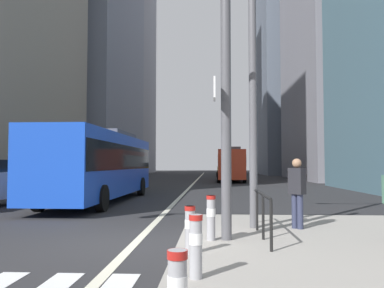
% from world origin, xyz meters
% --- Properties ---
extents(ground_plane, '(160.00, 160.00, 0.00)m').
position_xyz_m(ground_plane, '(0.00, 20.00, 0.00)').
color(ground_plane, '#28282B').
extents(lane_centre_line, '(0.20, 80.00, 0.01)m').
position_xyz_m(lane_centre_line, '(0.00, 30.00, 0.01)').
color(lane_centre_line, beige).
rests_on(lane_centre_line, ground).
extents(office_tower_left_far, '(10.87, 17.77, 47.21)m').
position_xyz_m(office_tower_left_far, '(-16.00, 67.37, 23.61)').
color(office_tower_left_far, gray).
rests_on(office_tower_left_far, ground).
extents(office_tower_right_far, '(13.85, 23.97, 40.87)m').
position_xyz_m(office_tower_right_far, '(17.00, 63.20, 20.43)').
color(office_tower_right_far, slate).
rests_on(office_tower_right_far, ground).
extents(city_bus_blue_oncoming, '(2.78, 11.86, 3.40)m').
position_xyz_m(city_bus_blue_oncoming, '(-3.51, 9.50, 1.84)').
color(city_bus_blue_oncoming, blue).
rests_on(city_bus_blue_oncoming, ground).
extents(city_bus_red_receding, '(2.83, 11.18, 3.40)m').
position_xyz_m(city_bus_red_receding, '(3.56, 31.95, 1.84)').
color(city_bus_red_receding, red).
rests_on(city_bus_red_receding, ground).
extents(car_oncoming_mid, '(2.19, 4.65, 1.94)m').
position_xyz_m(car_oncoming_mid, '(-4.21, 19.35, 0.99)').
color(car_oncoming_mid, '#232838').
rests_on(car_oncoming_mid, ground).
extents(car_receding_near, '(2.16, 4.22, 1.94)m').
position_xyz_m(car_receding_near, '(3.33, 44.24, 0.99)').
color(car_receding_near, gold).
rests_on(car_receding_near, ground).
extents(car_receding_far, '(2.16, 4.28, 1.94)m').
position_xyz_m(car_receding_far, '(4.30, 58.70, 0.99)').
color(car_receding_far, black).
rests_on(car_receding_far, ground).
extents(traffic_signal_gantry, '(6.43, 0.65, 6.00)m').
position_xyz_m(traffic_signal_gantry, '(-0.14, -0.23, 4.13)').
color(traffic_signal_gantry, '#515156').
rests_on(traffic_signal_gantry, median_island).
extents(street_lamp_post, '(5.50, 0.32, 8.00)m').
position_xyz_m(street_lamp_post, '(2.76, 1.39, 5.28)').
color(street_lamp_post, '#56565B').
rests_on(street_lamp_post, median_island).
extents(bollard_left, '(0.20, 0.20, 0.89)m').
position_xyz_m(bollard_left, '(1.48, -3.09, 0.65)').
color(bollard_left, '#99999E').
rests_on(bollard_left, median_island).
extents(bollard_right, '(0.20, 0.20, 0.85)m').
position_xyz_m(bollard_right, '(1.31, -1.56, 0.62)').
color(bollard_right, '#99999E').
rests_on(bollard_right, median_island).
extents(bollard_back, '(0.20, 0.20, 0.94)m').
position_xyz_m(bollard_back, '(1.69, -0.30, 0.67)').
color(bollard_back, '#99999E').
rests_on(bollard_back, median_island).
extents(pedestrian_railing, '(0.06, 3.52, 0.98)m').
position_xyz_m(pedestrian_railing, '(2.80, 0.42, 0.85)').
color(pedestrian_railing, black).
rests_on(pedestrian_railing, median_island).
extents(pedestrian_far, '(0.44, 0.44, 1.75)m').
position_xyz_m(pedestrian_far, '(3.84, 1.31, 1.13)').
color(pedestrian_far, '#2D334C').
rests_on(pedestrian_far, median_island).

